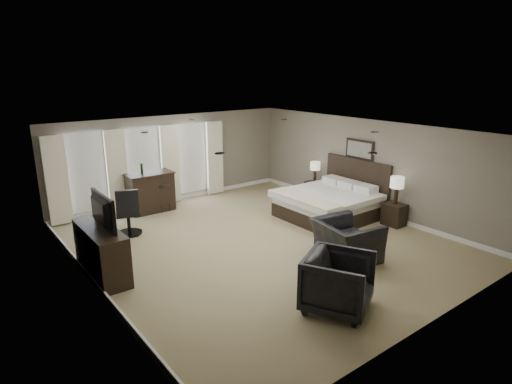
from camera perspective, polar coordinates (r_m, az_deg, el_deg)
room at (r=9.63m, az=0.50°, el=0.41°), size 7.60×8.60×2.64m
window_bay at (r=12.64m, az=-14.71°, el=3.25°), size 5.25×0.20×2.30m
bed at (r=11.65m, az=9.79°, el=0.12°), size 2.33×2.22×1.48m
nightstand_near at (r=11.60m, az=17.94°, el=-2.87°), size 0.43×0.53×0.58m
nightstand_far at (r=13.36m, az=7.77°, el=0.21°), size 0.41×0.50×0.55m
lamp_near at (r=11.41m, az=18.22°, el=0.19°), size 0.34×0.34×0.71m
lamp_far at (r=13.21m, az=7.87°, el=2.67°), size 0.31×0.31×0.63m
wall_art at (r=12.25m, az=13.61°, el=5.54°), size 0.04×0.96×0.56m
dresser at (r=8.85m, az=-19.88°, el=-7.58°), size 0.55×1.71×0.99m
tv at (r=8.65m, az=-20.24°, el=-4.10°), size 0.66×1.15×0.15m
armchair_near at (r=9.26m, az=12.01°, el=-5.48°), size 1.02×1.39×1.11m
armchair_far at (r=7.36m, az=10.92°, el=-11.42°), size 1.39×1.36×1.08m
bar_counter at (r=12.40m, az=-13.89°, el=-0.01°), size 1.29×0.67×1.12m
bar_stool_left at (r=11.67m, az=-19.97°, el=-2.54°), size 0.44×0.44×0.73m
bar_stool_right at (r=12.37m, az=-12.24°, el=-0.70°), size 0.49×0.49×0.81m
desk_chair at (r=10.79m, az=-16.73°, el=-2.46°), size 0.77×0.77×1.19m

